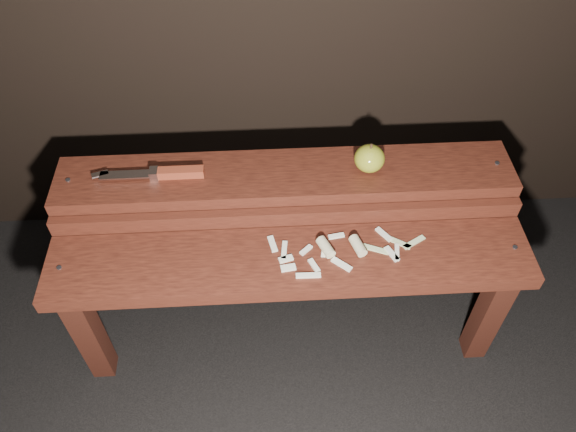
{
  "coord_description": "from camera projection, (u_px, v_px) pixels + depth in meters",
  "views": [
    {
      "loc": [
        -0.05,
        -0.88,
        1.52
      ],
      "look_at": [
        0.0,
        0.06,
        0.45
      ],
      "focal_mm": 35.0,
      "sensor_mm": 36.0,
      "label": 1
    }
  ],
  "objects": [
    {
      "name": "bench_rear_tier",
      "position": [
        286.0,
        196.0,
        1.52
      ],
      "size": [
        1.2,
        0.21,
        0.5
      ],
      "color": "black",
      "rests_on": "ground"
    },
    {
      "name": "bench_front_tier",
      "position": [
        291.0,
        277.0,
        1.42
      ],
      "size": [
        1.2,
        0.2,
        0.42
      ],
      "color": "black",
      "rests_on": "ground"
    },
    {
      "name": "ground",
      "position": [
        289.0,
        328.0,
        1.72
      ],
      "size": [
        60.0,
        60.0,
        0.0
      ],
      "primitive_type": "plane",
      "color": "black"
    },
    {
      "name": "apple",
      "position": [
        369.0,
        158.0,
        1.44
      ],
      "size": [
        0.08,
        0.08,
        0.08
      ],
      "color": "olive",
      "rests_on": "bench_rear_tier"
    },
    {
      "name": "knife",
      "position": [
        167.0,
        173.0,
        1.44
      ],
      "size": [
        0.29,
        0.04,
        0.03
      ],
      "color": "maroon",
      "rests_on": "bench_rear_tier"
    },
    {
      "name": "apple_scraps",
      "position": [
        340.0,
        249.0,
        1.38
      ],
      "size": [
        0.4,
        0.15,
        0.03
      ],
      "color": "beige",
      "rests_on": "bench_front_tier"
    }
  ]
}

